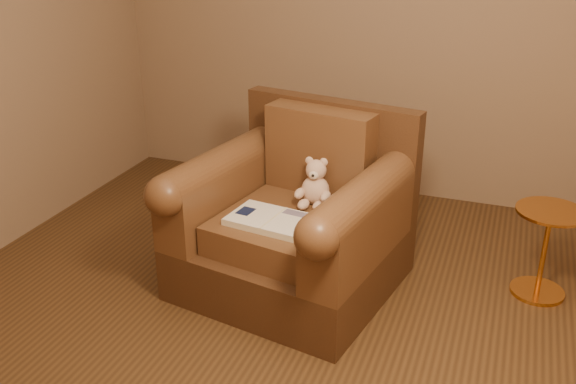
% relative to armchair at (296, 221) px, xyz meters
% --- Properties ---
extents(floor, '(4.00, 4.00, 0.00)m').
position_rel_armchair_xyz_m(floor, '(0.14, -0.54, -0.37)').
color(floor, '#4E331A').
rests_on(floor, ground).
extents(armchair, '(1.24, 1.20, 0.97)m').
position_rel_armchair_xyz_m(armchair, '(0.00, 0.00, 0.00)').
color(armchair, '#452917').
rests_on(armchair, floor).
extents(teddy_bear, '(0.20, 0.22, 0.27)m').
position_rel_armchair_xyz_m(teddy_bear, '(0.08, 0.08, 0.19)').
color(teddy_bear, beige).
rests_on(teddy_bear, armchair).
extents(guidebook, '(0.50, 0.34, 0.04)m').
position_rel_armchair_xyz_m(guidebook, '(-0.04, -0.24, 0.11)').
color(guidebook, beige).
rests_on(guidebook, armchair).
extents(side_table, '(0.36, 0.36, 0.51)m').
position_rel_armchair_xyz_m(side_table, '(1.31, 0.33, -0.10)').
color(side_table, gold).
rests_on(side_table, floor).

